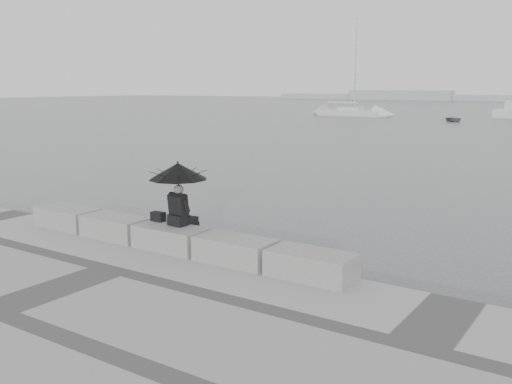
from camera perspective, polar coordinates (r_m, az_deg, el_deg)
The scene contains 10 objects.
ground at distance 12.90m, azimuth -7.06°, elevation -7.36°, with size 360.00×360.00×0.00m, color #45484A.
stone_block_far_left at distance 14.82m, azimuth -18.31°, elevation -2.47°, with size 1.60×0.80×0.50m, color slate.
stone_block_left at distance 13.54m, azimuth -13.86°, elevation -3.43°, with size 1.60×0.80×0.50m, color slate.
stone_block_centre at distance 12.37m, azimuth -8.51°, elevation -4.56°, with size 1.60×0.80×0.50m, color slate.
stone_block_right at distance 11.33m, azimuth -2.09°, elevation -5.86°, with size 1.60×0.80×0.50m, color slate.
stone_block_far_right at distance 10.47m, azimuth 5.54°, elevation -7.30°, with size 1.60×0.80×0.50m, color slate.
seated_person at distance 12.20m, azimuth -7.83°, elevation 1.37°, with size 1.26×1.26×1.39m.
bag at distance 12.83m, azimuth -9.76°, elevation -2.43°, with size 0.32×0.18×0.21m, color black.
sailboat_left at distance 78.47m, azimuth 9.42°, elevation 7.88°, with size 9.34×3.29×12.90m.
dinghy at distance 69.21m, azimuth 19.17°, elevation 6.91°, with size 3.19×1.35×0.54m, color gray.
Camera 1 is at (8.08, -9.25, 3.95)m, focal length 40.00 mm.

